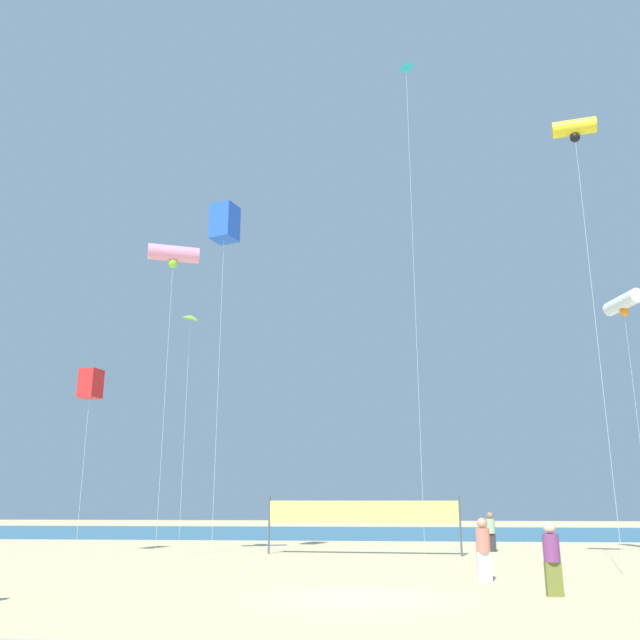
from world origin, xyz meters
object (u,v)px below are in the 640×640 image
(beachgoer_sage_shirt, at_px, (491,530))
(kite_blue_box, at_px, (225,223))
(kite_white_tube, at_px, (623,303))
(kite_pink_tube, at_px, (173,254))
(kite_yellow_tube, at_px, (574,129))
(beachgoer_coral_shirt, at_px, (483,547))
(kite_cyan_diamond, at_px, (406,79))
(kite_red_box, at_px, (91,384))
(volleyball_net, at_px, (362,514))
(kite_lime_diamond, at_px, (191,319))
(beachgoer_plum_shirt, at_px, (552,556))

(beachgoer_sage_shirt, distance_m, kite_blue_box, 17.94)
(beachgoer_sage_shirt, bearing_deg, kite_white_tube, -117.11)
(kite_pink_tube, height_order, kite_yellow_tube, kite_yellow_tube)
(beachgoer_coral_shirt, relative_size, kite_cyan_diamond, 0.08)
(kite_cyan_diamond, relative_size, kite_red_box, 2.77)
(beachgoer_coral_shirt, distance_m, kite_blue_box, 16.96)
(beachgoer_sage_shirt, xyz_separation_m, volleyball_net, (-5.64, -2.30, 0.74))
(beachgoer_coral_shirt, xyz_separation_m, kite_pink_tube, (-11.25, 5.19, 11.18))
(kite_lime_diamond, relative_size, kite_yellow_tube, 0.66)
(kite_yellow_tube, height_order, kite_white_tube, kite_yellow_tube)
(beachgoer_coral_shirt, height_order, kite_blue_box, kite_blue_box)
(beachgoer_sage_shirt, xyz_separation_m, kite_lime_diamond, (-13.06, -3.71, 9.05))
(kite_lime_diamond, distance_m, kite_red_box, 5.11)
(beachgoer_sage_shirt, bearing_deg, beachgoer_plum_shirt, -179.16)
(beachgoer_plum_shirt, relative_size, beachgoer_coral_shirt, 0.99)
(kite_blue_box, distance_m, kite_yellow_tube, 14.39)
(volleyball_net, relative_size, kite_blue_box, 0.56)
(kite_yellow_tube, distance_m, kite_white_tube, 8.42)
(volleyball_net, xyz_separation_m, kite_white_tube, (11.25, -1.10, 8.66))
(kite_white_tube, bearing_deg, kite_cyan_diamond, -168.34)
(volleyball_net, bearing_deg, kite_lime_diamond, -169.28)
(beachgoer_plum_shirt, height_order, kite_lime_diamond, kite_lime_diamond)
(beachgoer_sage_shirt, distance_m, beachgoer_coral_shirt, 11.45)
(beachgoer_plum_shirt, relative_size, kite_cyan_diamond, 0.08)
(beachgoer_coral_shirt, relative_size, kite_lime_diamond, 0.17)
(kite_blue_box, xyz_separation_m, kite_yellow_tube, (13.70, -4.19, 1.35))
(beachgoer_coral_shirt, bearing_deg, kite_pink_tube, 0.82)
(kite_lime_diamond, distance_m, kite_yellow_tube, 17.28)
(kite_white_tube, bearing_deg, beachgoer_plum_shirt, -120.68)
(kite_yellow_tube, xyz_separation_m, kite_white_tube, (3.23, 6.09, -4.83))
(kite_lime_diamond, relative_size, kite_pink_tube, 0.82)
(beachgoer_coral_shirt, bearing_deg, beachgoer_plum_shirt, 137.43)
(beachgoer_sage_shirt, distance_m, kite_yellow_tube, 17.27)
(beachgoer_sage_shirt, distance_m, kite_cyan_diamond, 20.56)
(kite_blue_box, height_order, kite_red_box, kite_blue_box)
(kite_lime_diamond, xyz_separation_m, kite_pink_tube, (-0.19, -2.38, 2.15))
(volleyball_net, relative_size, kite_pink_tube, 0.65)
(kite_cyan_diamond, bearing_deg, beachgoer_plum_shirt, -74.54)
(kite_yellow_tube, bearing_deg, kite_blue_box, 162.99)
(volleyball_net, distance_m, kite_yellow_tube, 17.26)
(kite_blue_box, bearing_deg, beachgoer_sage_shirt, 25.11)
(kite_blue_box, relative_size, kite_lime_diamond, 1.43)
(beachgoer_plum_shirt, relative_size, volleyball_net, 0.21)
(kite_red_box, bearing_deg, beachgoer_plum_shirt, -31.98)
(beachgoer_sage_shirt, xyz_separation_m, kite_cyan_diamond, (-3.30, -5.24, 19.61))
(beachgoer_coral_shirt, xyz_separation_m, kite_lime_diamond, (-11.06, 7.57, 9.03))
(kite_pink_tube, bearing_deg, kite_blue_box, 22.21)
(beachgoer_plum_shirt, height_order, kite_white_tube, kite_white_tube)
(beachgoer_plum_shirt, relative_size, kite_yellow_tube, 0.11)
(kite_yellow_tube, height_order, kite_red_box, kite_yellow_tube)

